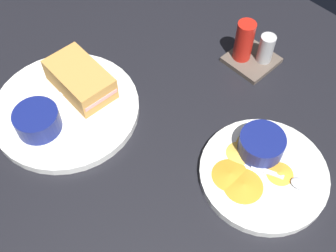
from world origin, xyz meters
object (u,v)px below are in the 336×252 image
plate_sandwich_main (66,109)px  sandwich_half_near (80,79)px  ramekin_dark_sauce (37,120)px  spoon_by_dark_ramekin (57,101)px  ramekin_light_gravy (262,144)px  plate_chips_companion (263,174)px  condiment_caddy (251,49)px  spoon_by_gravy_ramekin (292,181)px

plate_sandwich_main → sandwich_half_near: bearing=106.2°
ramekin_dark_sauce → plate_sandwich_main: bearing=97.2°
spoon_by_dark_ramekin → ramekin_light_gravy: size_ratio=1.24×
plate_sandwich_main → spoon_by_dark_ramekin: spoon_by_dark_ramekin is taller
sandwich_half_near → plate_chips_companion: 36.89cm
ramekin_dark_sauce → plate_chips_companion: size_ratio=0.37×
plate_chips_companion → condiment_caddy: bearing=135.3°
condiment_caddy → spoon_by_gravy_ramekin: bearing=-36.2°
sandwich_half_near → condiment_caddy: 33.67cm
ramekin_light_gravy → spoon_by_dark_ramekin: bearing=-149.6°
ramekin_dark_sauce → spoon_by_dark_ramekin: bearing=115.6°
plate_chips_companion → ramekin_dark_sauce: bearing=-146.6°
sandwich_half_near → spoon_by_dark_ramekin: bearing=-94.3°
plate_chips_companion → ramekin_light_gravy: size_ratio=2.78×
sandwich_half_near → spoon_by_gravy_ramekin: 41.43cm
spoon_by_gravy_ramekin → sandwich_half_near: bearing=-162.3°
plate_sandwich_main → spoon_by_gravy_ramekin: spoon_by_gravy_ramekin is taller
plate_sandwich_main → sandwich_half_near: sandwich_half_near is taller
sandwich_half_near → spoon_by_dark_ramekin: 5.86cm
plate_sandwich_main → sandwich_half_near: size_ratio=1.99×
sandwich_half_near → plate_chips_companion: (35.12, 10.84, -3.20)cm
spoon_by_dark_ramekin → spoon_by_gravy_ramekin: bearing=24.4°
ramekin_dark_sauce → spoon_by_gravy_ramekin: size_ratio=0.81×
spoon_by_dark_ramekin → condiment_caddy: condiment_caddy is taller
plate_chips_companion → spoon_by_gravy_ramekin: (4.31, 1.72, 1.16)cm
ramekin_light_gravy → spoon_by_gravy_ramekin: (7.51, -0.94, -1.59)cm
ramekin_light_gravy → plate_sandwich_main: bearing=-148.9°
condiment_caddy → plate_sandwich_main: bearing=-113.5°
spoon_by_dark_ramekin → plate_chips_companion: (35.53, 16.32, -1.16)cm
condiment_caddy → spoon_by_dark_ramekin: bearing=-115.7°
plate_chips_companion → spoon_by_gravy_ramekin: bearing=21.8°
spoon_by_dark_ramekin → spoon_by_gravy_ramekin: 43.73cm
plate_chips_companion → sandwich_half_near: bearing=-162.9°
sandwich_half_near → spoon_by_gravy_ramekin: (39.43, 12.56, -2.04)cm
ramekin_dark_sauce → condiment_caddy: bearing=70.6°
spoon_by_dark_ramekin → condiment_caddy: 38.75cm
condiment_caddy → ramekin_light_gravy: bearing=-45.7°
spoon_by_dark_ramekin → spoon_by_gravy_ramekin: (39.84, 18.04, 0.00)cm
plate_sandwich_main → spoon_by_dark_ramekin: 2.25cm
spoon_by_gravy_ramekin → plate_sandwich_main: bearing=-155.3°
spoon_by_gravy_ramekin → condiment_caddy: 28.60cm
plate_sandwich_main → plate_chips_companion: same height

